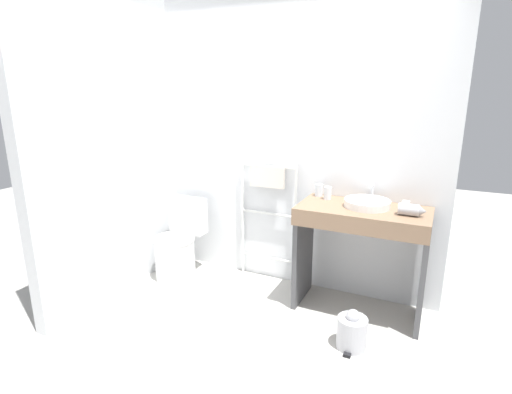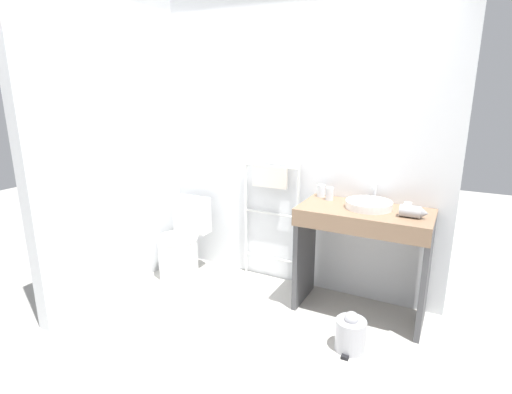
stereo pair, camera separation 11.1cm
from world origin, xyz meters
name	(u,v)px [view 1 (the left image)]	position (x,y,z in m)	size (l,w,h in m)	color
ground_plane	(215,359)	(0.00, 0.00, 0.00)	(12.00, 12.00, 0.00)	#B2AFA8
wall_back	(290,144)	(0.00, 1.38, 1.31)	(2.76, 0.12, 2.63)	silver
wall_side	(120,145)	(-1.32, 0.66, 1.31)	(0.12, 1.96, 2.63)	silver
toilet	(178,247)	(-0.97, 0.94, 0.30)	(0.39, 0.52, 0.76)	white
towel_radiator	(268,196)	(-0.17, 1.27, 0.83)	(0.56, 0.06, 1.15)	white
vanity_counter	(361,243)	(0.75, 1.04, 0.61)	(1.01, 0.52, 0.90)	#84664C
sink_basin	(367,203)	(0.77, 1.08, 0.93)	(0.35, 0.35, 0.06)	white
faucet	(372,190)	(0.77, 1.27, 0.99)	(0.02, 0.10, 0.15)	silver
cup_near_wall	(319,190)	(0.33, 1.24, 0.95)	(0.07, 0.07, 0.10)	silver
cup_near_edge	(328,193)	(0.42, 1.17, 0.95)	(0.06, 0.06, 0.11)	silver
hair_dryer	(410,209)	(1.09, 1.01, 0.94)	(0.19, 0.19, 0.09)	#B7B7BC
trash_bin	(352,331)	(0.82, 0.54, 0.13)	(0.21, 0.25, 0.30)	#B7B7BC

